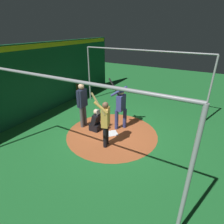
{
  "coord_description": "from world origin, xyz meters",
  "views": [
    {
      "loc": [
        3.06,
        -5.41,
        3.84
      ],
      "look_at": [
        0.0,
        0.0,
        0.95
      ],
      "focal_mm": 29.17,
      "sensor_mm": 36.0,
      "label": 1
    }
  ],
  "objects_px": {
    "home_plate": "(112,133)",
    "umpire": "(82,103)",
    "catcher": "(96,122)",
    "batter": "(121,104)",
    "visitor": "(105,121)",
    "bat_rack": "(79,90)"
  },
  "relations": [
    {
      "from": "home_plate",
      "to": "catcher",
      "type": "height_order",
      "value": "catcher"
    },
    {
      "from": "visitor",
      "to": "bat_rack",
      "type": "bearing_deg",
      "value": 121.25
    },
    {
      "from": "umpire",
      "to": "batter",
      "type": "bearing_deg",
      "value": 22.71
    },
    {
      "from": "home_plate",
      "to": "visitor",
      "type": "height_order",
      "value": "visitor"
    },
    {
      "from": "batter",
      "to": "umpire",
      "type": "distance_m",
      "value": 1.56
    },
    {
      "from": "bat_rack",
      "to": "home_plate",
      "type": "bearing_deg",
      "value": -34.9
    },
    {
      "from": "bat_rack",
      "to": "catcher",
      "type": "bearing_deg",
      "value": -41.24
    },
    {
      "from": "home_plate",
      "to": "umpire",
      "type": "xyz_separation_m",
      "value": [
        -1.37,
        -0.04,
        1.05
      ]
    },
    {
      "from": "catcher",
      "to": "visitor",
      "type": "xyz_separation_m",
      "value": [
        0.88,
        -0.73,
        0.6
      ]
    },
    {
      "from": "bat_rack",
      "to": "visitor",
      "type": "bearing_deg",
      "value": -40.84
    },
    {
      "from": "catcher",
      "to": "umpire",
      "type": "height_order",
      "value": "umpire"
    },
    {
      "from": "catcher",
      "to": "umpire",
      "type": "bearing_deg",
      "value": 177.49
    },
    {
      "from": "home_plate",
      "to": "bat_rack",
      "type": "relative_size",
      "value": 0.4
    },
    {
      "from": "batter",
      "to": "bat_rack",
      "type": "distance_m",
      "value": 4.41
    },
    {
      "from": "home_plate",
      "to": "batter",
      "type": "relative_size",
      "value": 0.2
    },
    {
      "from": "batter",
      "to": "visitor",
      "type": "distance_m",
      "value": 1.37
    },
    {
      "from": "batter",
      "to": "visitor",
      "type": "bearing_deg",
      "value": -85.23
    },
    {
      "from": "visitor",
      "to": "bat_rack",
      "type": "xyz_separation_m",
      "value": [
        -3.97,
        3.43,
        -0.48
      ]
    },
    {
      "from": "umpire",
      "to": "bat_rack",
      "type": "bearing_deg",
      "value": 132.04
    },
    {
      "from": "bat_rack",
      "to": "batter",
      "type": "bearing_deg",
      "value": -28.22
    },
    {
      "from": "catcher",
      "to": "visitor",
      "type": "height_order",
      "value": "visitor"
    },
    {
      "from": "umpire",
      "to": "visitor",
      "type": "bearing_deg",
      "value": -25.91
    }
  ]
}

